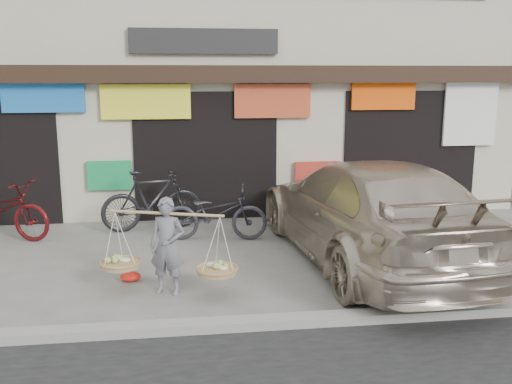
{
  "coord_description": "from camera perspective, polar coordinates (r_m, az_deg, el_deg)",
  "views": [
    {
      "loc": [
        -0.51,
        -8.45,
        3.05
      ],
      "look_at": [
        0.72,
        0.9,
        1.09
      ],
      "focal_mm": 40.0,
      "sensor_mm": 36.0,
      "label": 1
    }
  ],
  "objects": [
    {
      "name": "street_vendor",
      "position": [
        8.11,
        -8.84,
        -5.82
      ],
      "size": [
        1.91,
        1.01,
        1.38
      ],
      "rotation": [
        0.0,
        0.0,
        -0.32
      ],
      "color": "slate",
      "rests_on": "ground"
    },
    {
      "name": "bike_1",
      "position": [
        11.47,
        -10.34,
        -0.81
      ],
      "size": [
        2.08,
        0.98,
        1.2
      ],
      "primitive_type": "imported",
      "rotation": [
        0.0,
        0.0,
        1.79
      ],
      "color": "black",
      "rests_on": "ground"
    },
    {
      "name": "red_bag",
      "position": [
        8.84,
        -12.44,
        -8.26
      ],
      "size": [
        0.31,
        0.25,
        0.14
      ],
      "primitive_type": "ellipsoid",
      "color": "red",
      "rests_on": "ground"
    },
    {
      "name": "kerb",
      "position": [
        7.13,
        -2.78,
        -13.09
      ],
      "size": [
        70.0,
        0.25,
        0.12
      ],
      "primitive_type": "cube",
      "color": "gray",
      "rests_on": "ground"
    },
    {
      "name": "shophouse_block",
      "position": [
        14.88,
        -5.69,
        13.18
      ],
      "size": [
        14.0,
        6.32,
        7.0
      ],
      "color": "beige",
      "rests_on": "ground"
    },
    {
      "name": "ground",
      "position": [
        9.0,
        -3.85,
        -8.12
      ],
      "size": [
        70.0,
        70.0,
        0.0
      ],
      "primitive_type": "plane",
      "color": "gray",
      "rests_on": "ground"
    },
    {
      "name": "bike_2",
      "position": [
        10.65,
        -4.11,
        -2.13
      ],
      "size": [
        2.0,
        0.9,
        1.01
      ],
      "primitive_type": "imported",
      "rotation": [
        0.0,
        0.0,
        1.45
      ],
      "color": "#2D2D33",
      "rests_on": "ground"
    },
    {
      "name": "suv",
      "position": [
        9.56,
        11.09,
        -1.83
      ],
      "size": [
        2.9,
        6.04,
        1.7
      ],
      "rotation": [
        0.0,
        0.0,
        3.23
      ],
      "color": "#C1B29C",
      "rests_on": "ground"
    }
  ]
}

